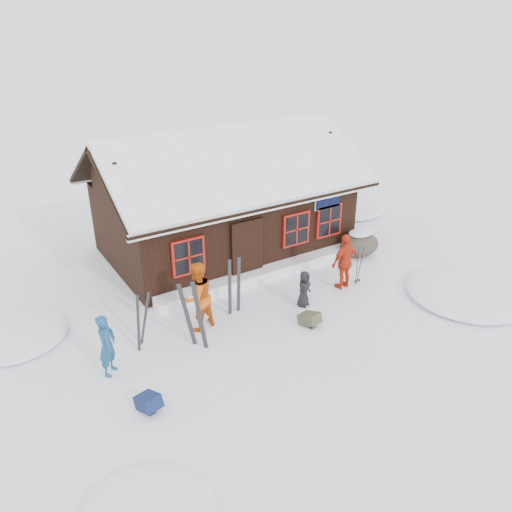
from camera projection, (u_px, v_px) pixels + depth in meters
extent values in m
plane|color=white|center=(265.00, 323.00, 13.79)|extent=(120.00, 120.00, 0.00)
cube|color=black|center=(224.00, 216.00, 17.79)|extent=(8.00, 5.00, 2.50)
cube|color=black|center=(245.00, 168.00, 15.76)|extent=(8.90, 3.14, 1.88)
cube|color=black|center=(202.00, 149.00, 18.01)|extent=(8.90, 3.14, 1.88)
cube|color=white|center=(245.00, 164.00, 15.70)|extent=(8.72, 3.07, 1.86)
cube|color=white|center=(202.00, 145.00, 17.95)|extent=(8.72, 3.07, 1.86)
cube|color=white|center=(221.00, 132.00, 16.51)|extent=(8.81, 0.22, 0.14)
cube|color=silver|center=(270.00, 207.00, 15.01)|extent=(8.90, 0.10, 0.20)
cube|color=black|center=(247.00, 252.00, 15.67)|extent=(1.00, 0.10, 2.00)
cube|color=black|center=(328.00, 199.00, 16.69)|extent=(1.00, 0.06, 0.60)
cube|color=maroon|center=(188.00, 256.00, 14.54)|extent=(1.04, 0.10, 1.14)
cube|color=black|center=(189.00, 257.00, 14.51)|extent=(0.90, 0.04, 1.00)
cube|color=maroon|center=(296.00, 229.00, 16.42)|extent=(1.04, 0.10, 1.14)
cube|color=black|center=(297.00, 230.00, 16.39)|extent=(0.90, 0.04, 1.00)
cube|color=maroon|center=(329.00, 221.00, 17.10)|extent=(1.04, 0.10, 1.14)
cube|color=black|center=(330.00, 221.00, 17.07)|extent=(0.90, 0.04, 1.00)
cube|color=white|center=(266.00, 273.00, 16.16)|extent=(7.60, 0.60, 0.35)
ellipsoid|color=white|center=(14.00, 337.00, 13.19)|extent=(2.80, 2.80, 0.34)
ellipsoid|color=white|center=(466.00, 296.00, 15.17)|extent=(3.60, 3.60, 0.43)
ellipsoid|color=white|center=(341.00, 207.00, 22.23)|extent=(4.00, 4.00, 0.48)
imported|color=navy|center=(107.00, 345.00, 11.55)|extent=(0.66, 0.68, 1.57)
imported|color=#C4510D|center=(198.00, 297.00, 13.19)|extent=(1.11, 0.96, 1.95)
imported|color=#B62C12|center=(345.00, 262.00, 15.27)|extent=(1.08, 0.51, 1.79)
imported|color=black|center=(304.00, 289.00, 14.43)|extent=(0.64, 0.54, 1.10)
ellipsoid|color=#464038|center=(359.00, 245.00, 17.58)|extent=(1.49, 1.12, 0.82)
ellipsoid|color=white|center=(360.00, 236.00, 17.43)|extent=(0.94, 0.68, 0.21)
cube|color=black|center=(138.00, 323.00, 12.52)|extent=(0.28, 0.34, 1.49)
cube|color=black|center=(145.00, 319.00, 12.72)|extent=(0.43, 0.06, 1.49)
cube|color=black|center=(187.00, 316.00, 12.48)|extent=(0.42, 0.14, 1.89)
cube|color=black|center=(200.00, 316.00, 12.47)|extent=(0.25, 0.37, 1.89)
cube|color=black|center=(230.00, 288.00, 13.90)|extent=(0.13, 0.04, 1.75)
cube|color=black|center=(239.00, 286.00, 14.04)|extent=(0.13, 0.04, 1.75)
cylinder|color=black|center=(357.00, 266.00, 15.61)|extent=(0.09, 0.11, 1.29)
cylinder|color=black|center=(360.00, 265.00, 15.68)|extent=(0.09, 0.11, 1.29)
cube|color=#101C48|center=(149.00, 404.00, 10.69)|extent=(0.52, 0.62, 0.30)
cube|color=#3E3E2C|center=(310.00, 321.00, 13.65)|extent=(0.50, 0.61, 0.29)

